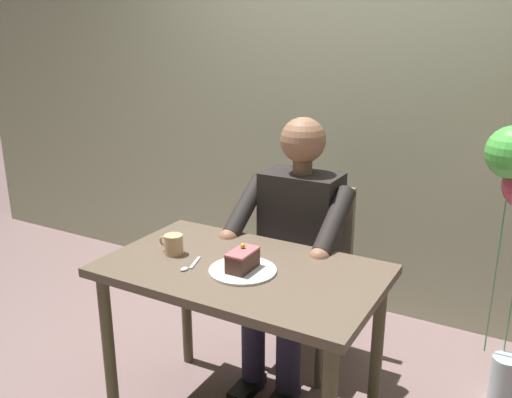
# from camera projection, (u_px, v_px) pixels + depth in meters

# --- Properties ---
(cafe_rear_panel) EXTENTS (6.40, 0.12, 3.00)m
(cafe_rear_panel) POSITION_uv_depth(u_px,v_px,m) (363.00, 54.00, 2.94)
(cafe_rear_panel) COLOR #BBBF9E
(cafe_rear_panel) RESTS_ON ground
(dining_table) EXTENTS (1.09, 0.65, 0.74)m
(dining_table) POSITION_uv_depth(u_px,v_px,m) (242.00, 289.00, 2.09)
(dining_table) COLOR brown
(dining_table) RESTS_ON ground
(chair) EXTENTS (0.42, 0.42, 0.89)m
(chair) POSITION_uv_depth(u_px,v_px,m) (308.00, 266.00, 2.68)
(chair) COLOR #6B624D
(chair) RESTS_ON ground
(seated_person) EXTENTS (0.53, 0.58, 1.25)m
(seated_person) POSITION_uv_depth(u_px,v_px,m) (294.00, 247.00, 2.49)
(seated_person) COLOR #282322
(seated_person) RESTS_ON ground
(dessert_plate) EXTENTS (0.26, 0.26, 0.01)m
(dessert_plate) POSITION_uv_depth(u_px,v_px,m) (243.00, 270.00, 2.02)
(dessert_plate) COLOR white
(dessert_plate) RESTS_ON dining_table
(cake_slice) EXTENTS (0.08, 0.14, 0.10)m
(cake_slice) POSITION_uv_depth(u_px,v_px,m) (243.00, 260.00, 2.01)
(cake_slice) COLOR #502C24
(cake_slice) RESTS_ON dessert_plate
(coffee_cup) EXTENTS (0.11, 0.08, 0.08)m
(coffee_cup) POSITION_uv_depth(u_px,v_px,m) (173.00, 244.00, 2.17)
(coffee_cup) COLOR tan
(coffee_cup) RESTS_ON dining_table
(dessert_spoon) EXTENTS (0.04, 0.14, 0.01)m
(dessert_spoon) POSITION_uv_depth(u_px,v_px,m) (189.00, 266.00, 2.06)
(dessert_spoon) COLOR silver
(dessert_spoon) RESTS_ON dining_table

